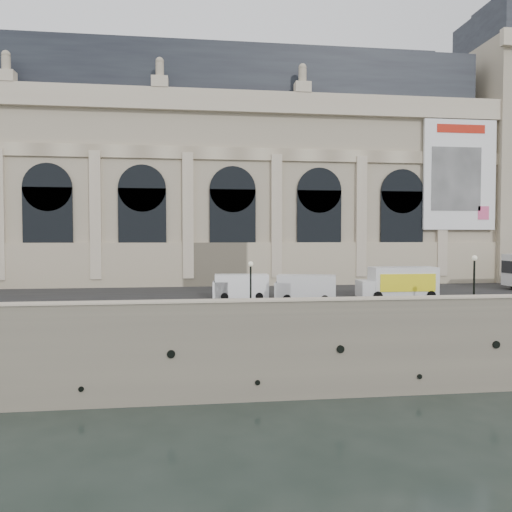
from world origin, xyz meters
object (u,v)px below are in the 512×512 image
at_px(van_b, 238,286).
at_px(lamp_left, 251,287).
at_px(box_truck, 399,283).
at_px(van_c, 303,288).
at_px(lamp_right, 474,282).

height_order(van_b, lamp_left, lamp_left).
distance_m(van_b, box_truck, 14.72).
relative_size(van_b, van_c, 0.92).
relative_size(van_c, box_truck, 0.77).
xyz_separation_m(van_b, van_c, (5.44, -2.48, 0.04)).
bearing_deg(van_b, box_truck, -5.48).
height_order(lamp_left, lamp_right, lamp_right).
bearing_deg(lamp_right, van_c, 154.34).
bearing_deg(van_c, van_b, 155.50).
height_order(box_truck, lamp_right, lamp_right).
xyz_separation_m(lamp_left, lamp_right, (17.64, -0.07, 0.18)).
bearing_deg(box_truck, lamp_right, -65.64).
bearing_deg(van_c, lamp_right, -25.66).
distance_m(van_b, van_c, 5.98).
bearing_deg(van_b, lamp_right, -25.31).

